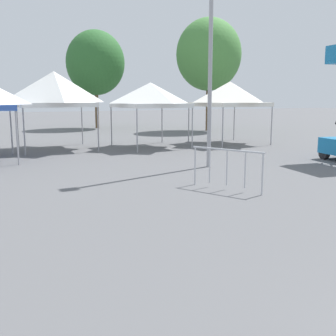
% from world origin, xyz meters
% --- Properties ---
extents(canopy_tent_left_of_center, '(3.33, 3.33, 3.55)m').
position_xyz_m(canopy_tent_left_of_center, '(0.50, 18.85, 2.75)').
color(canopy_tent_left_of_center, '#9E9EA3').
rests_on(canopy_tent_left_of_center, ground).
extents(canopy_tent_far_left, '(3.25, 3.25, 3.08)m').
position_xyz_m(canopy_tent_far_left, '(4.75, 17.64, 2.49)').
color(canopy_tent_far_left, '#9E9EA3').
rests_on(canopy_tent_far_left, ground).
extents(canopy_tent_behind_left, '(3.34, 3.34, 3.18)m').
position_xyz_m(canopy_tent_behind_left, '(9.00, 17.26, 2.56)').
color(canopy_tent_behind_left, '#9E9EA3').
rests_on(canopy_tent_behind_left, ground).
extents(light_pole_near_lift, '(0.36, 0.36, 8.51)m').
position_xyz_m(light_pole_near_lift, '(4.33, 11.63, 4.82)').
color(light_pole_near_lift, '#9E9EA3').
rests_on(light_pole_near_lift, ground).
extents(tree_behind_tents_left, '(4.60, 4.60, 7.90)m').
position_xyz_m(tree_behind_tents_left, '(12.46, 25.06, 5.37)').
color(tree_behind_tents_left, brown).
rests_on(tree_behind_tents_left, ground).
extents(tree_behind_tents_right, '(4.44, 4.44, 7.43)m').
position_xyz_m(tree_behind_tents_right, '(5.85, 30.74, 4.98)').
color(tree_behind_tents_right, brown).
rests_on(tree_behind_tents_right, ground).
extents(crowd_barrier_mid_lot, '(0.97, 1.91, 1.08)m').
position_xyz_m(crowd_barrier_mid_lot, '(2.87, 8.36, 0.75)').
color(crowd_barrier_mid_lot, '#B7BABF').
rests_on(crowd_barrier_mid_lot, ground).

